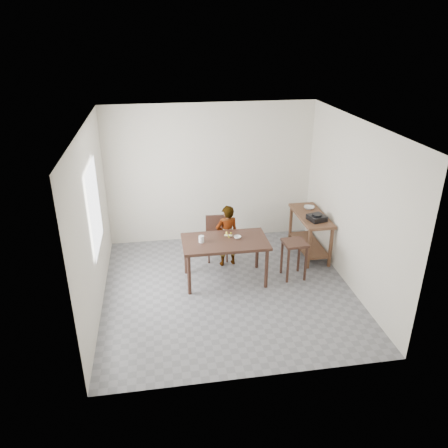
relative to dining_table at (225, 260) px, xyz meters
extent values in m
cube|color=slate|center=(0.00, -0.30, -0.40)|extent=(4.00, 4.00, 0.04)
cube|color=white|center=(0.00, -0.30, 2.35)|extent=(4.00, 4.00, 0.04)
cube|color=silver|center=(0.00, 1.72, 0.98)|extent=(4.00, 0.04, 2.70)
cube|color=silver|center=(0.00, -2.32, 0.98)|extent=(4.00, 0.04, 2.70)
cube|color=silver|center=(-2.02, -0.30, 0.98)|extent=(0.04, 4.00, 2.70)
cube|color=silver|center=(2.02, -0.30, 0.98)|extent=(0.04, 4.00, 2.70)
cube|color=white|center=(-1.97, -0.10, 1.12)|extent=(0.02, 1.10, 1.30)
imported|color=white|center=(0.12, 0.53, 0.20)|extent=(0.46, 0.35, 1.14)
cylinder|color=silver|center=(-0.39, 0.00, 0.43)|extent=(0.09, 0.09, 0.11)
imported|color=silver|center=(0.22, 0.04, 0.39)|extent=(0.13, 0.13, 0.04)
imported|color=silver|center=(1.77, 0.97, 0.45)|extent=(0.26, 0.26, 0.05)
cube|color=black|center=(1.72, 0.43, 0.47)|extent=(0.35, 0.35, 0.09)
camera|label=1|loc=(-1.04, -6.30, 3.55)|focal=35.00mm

